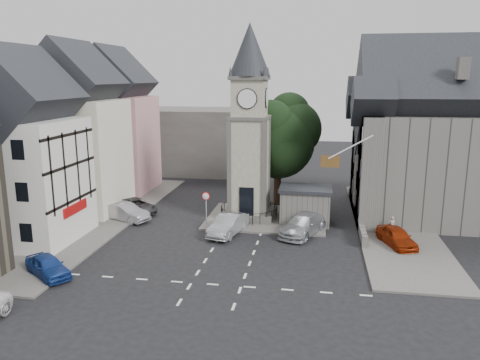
% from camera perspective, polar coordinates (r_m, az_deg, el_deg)
% --- Properties ---
extents(ground, '(120.00, 120.00, 0.00)m').
position_cam_1_polar(ground, '(33.23, -0.90, -8.68)').
color(ground, black).
rests_on(ground, ground).
extents(pavement_west, '(6.00, 30.00, 0.14)m').
position_cam_1_polar(pavement_west, '(42.42, -16.30, -4.38)').
color(pavement_west, '#595651').
rests_on(pavement_west, ground).
extents(pavement_east, '(6.00, 26.00, 0.14)m').
position_cam_1_polar(pavement_east, '(40.80, 18.10, -5.16)').
color(pavement_east, '#595651').
rests_on(pavement_east, ground).
extents(central_island, '(10.00, 8.00, 0.16)m').
position_cam_1_polar(central_island, '(40.49, 3.22, -4.67)').
color(central_island, '#595651').
rests_on(central_island, ground).
extents(road_markings, '(20.00, 8.00, 0.01)m').
position_cam_1_polar(road_markings, '(28.26, -2.94, -12.62)').
color(road_markings, silver).
rests_on(road_markings, ground).
extents(clock_tower, '(4.86, 4.86, 16.25)m').
position_cam_1_polar(clock_tower, '(39.08, 1.16, 6.77)').
color(clock_tower, '#4C4944').
rests_on(clock_tower, ground).
extents(stone_shelter, '(4.30, 3.30, 3.08)m').
position_cam_1_polar(stone_shelter, '(39.41, 7.95, -3.03)').
color(stone_shelter, '#625F5A').
rests_on(stone_shelter, ground).
extents(town_tree, '(7.20, 7.20, 10.80)m').
position_cam_1_polar(town_tree, '(43.93, 4.70, 5.86)').
color(town_tree, black).
rests_on(town_tree, ground).
extents(warning_sign_post, '(0.70, 0.19, 2.85)m').
position_cam_1_polar(warning_sign_post, '(38.30, -4.18, -2.65)').
color(warning_sign_post, black).
rests_on(warning_sign_post, ground).
extents(terrace_pink, '(8.10, 7.60, 12.80)m').
position_cam_1_polar(terrace_pink, '(51.33, -14.99, 5.98)').
color(terrace_pink, pink).
rests_on(terrace_pink, ground).
extents(terrace_cream, '(8.10, 7.60, 12.80)m').
position_cam_1_polar(terrace_cream, '(44.21, -19.22, 4.74)').
color(terrace_cream, beige).
rests_on(terrace_cream, ground).
extents(terrace_tudor, '(8.10, 7.60, 12.00)m').
position_cam_1_polar(terrace_tudor, '(37.51, -24.95, 2.40)').
color(terrace_tudor, silver).
rests_on(terrace_tudor, ground).
extents(backdrop_west, '(20.00, 10.00, 8.00)m').
position_cam_1_polar(backdrop_west, '(61.59, -7.29, 4.89)').
color(backdrop_west, '#4C4944').
rests_on(backdrop_west, ground).
extents(east_building, '(14.40, 11.40, 12.60)m').
position_cam_1_polar(east_building, '(43.07, 22.81, 3.84)').
color(east_building, '#625F5A').
rests_on(east_building, ground).
extents(east_boundary_wall, '(0.40, 16.00, 0.90)m').
position_cam_1_polar(east_boundary_wall, '(42.26, 13.99, -3.77)').
color(east_boundary_wall, '#625F5A').
rests_on(east_boundary_wall, ground).
extents(flagpole, '(3.68, 0.10, 2.74)m').
position_cam_1_polar(flagpole, '(34.94, 13.32, 3.92)').
color(flagpole, white).
rests_on(flagpole, ground).
extents(car_west_blue, '(4.11, 3.56, 1.34)m').
position_cam_1_polar(car_west_blue, '(31.35, -22.39, -9.68)').
color(car_west_blue, navy).
rests_on(car_west_blue, ground).
extents(car_west_silver, '(4.75, 3.10, 1.48)m').
position_cam_1_polar(car_west_silver, '(41.01, -13.80, -3.83)').
color(car_west_silver, '#92939A').
rests_on(car_west_silver, ground).
extents(car_west_grey, '(4.96, 4.47, 1.28)m').
position_cam_1_polar(car_west_grey, '(43.14, -12.52, -3.10)').
color(car_west_grey, '#333335').
rests_on(car_west_grey, ground).
extents(car_island_silver, '(2.71, 5.02, 1.57)m').
position_cam_1_polar(car_island_silver, '(36.43, -1.46, -5.45)').
color(car_island_silver, '#9B9CA4').
rests_on(car_island_silver, ground).
extents(car_island_east, '(4.14, 5.85, 1.57)m').
position_cam_1_polar(car_island_east, '(36.75, 7.71, -5.40)').
color(car_island_east, '#A7AAAF').
rests_on(car_island_east, ground).
extents(car_east_red, '(2.88, 4.45, 1.41)m').
position_cam_1_polar(car_east_red, '(35.81, 18.55, -6.57)').
color(car_east_red, '#942608').
rests_on(car_east_red, ground).
extents(pedestrian, '(0.58, 0.40, 1.51)m').
position_cam_1_polar(pedestrian, '(38.08, 17.99, -5.33)').
color(pedestrian, '#A79A8A').
rests_on(pedestrian, ground).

